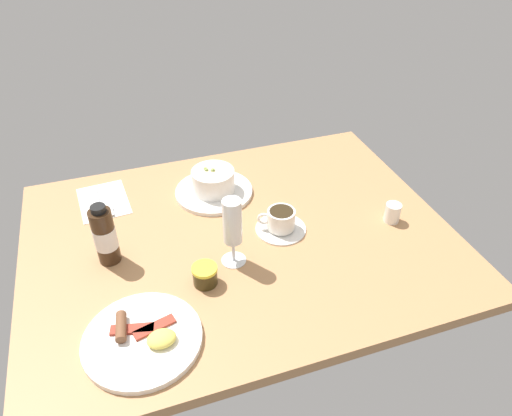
{
  "coord_description": "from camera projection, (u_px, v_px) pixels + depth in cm",
  "views": [
    {
      "loc": [
        26.49,
        91.58,
        81.21
      ],
      "look_at": [
        -4.53,
        -0.01,
        7.86
      ],
      "focal_mm": 33.33,
      "sensor_mm": 36.0,
      "label": 1
    }
  ],
  "objects": [
    {
      "name": "ground_plane",
      "position": [
        240.0,
        239.0,
        1.26
      ],
      "size": [
        110.0,
        84.0,
        3.0
      ],
      "primitive_type": "cube",
      "color": "#B27F51"
    },
    {
      "name": "porridge_bowl",
      "position": [
        213.0,
        184.0,
        1.38
      ],
      "size": [
        22.63,
        22.63,
        8.51
      ],
      "color": "white",
      "rests_on": "ground_plane"
    },
    {
      "name": "cutlery_setting",
      "position": [
        103.0,
        201.0,
        1.37
      ],
      "size": [
        14.56,
        18.96,
        0.9
      ],
      "color": "white",
      "rests_on": "ground_plane"
    },
    {
      "name": "coffee_cup",
      "position": [
        281.0,
        222.0,
        1.25
      ],
      "size": [
        13.48,
        13.48,
        6.2
      ],
      "color": "white",
      "rests_on": "ground_plane"
    },
    {
      "name": "creamer_jug",
      "position": [
        392.0,
        213.0,
        1.28
      ],
      "size": [
        5.12,
        4.2,
        5.9
      ],
      "color": "white",
      "rests_on": "ground_plane"
    },
    {
      "name": "wine_glass",
      "position": [
        232.0,
        225.0,
        1.1
      ],
      "size": [
        6.14,
        6.14,
        18.25
      ],
      "color": "white",
      "rests_on": "ground_plane"
    },
    {
      "name": "jam_jar",
      "position": [
        205.0,
        275.0,
        1.1
      ],
      "size": [
        5.98,
        5.98,
        4.93
      ],
      "color": "#382D12",
      "rests_on": "ground_plane"
    },
    {
      "name": "sauce_bottle_brown",
      "position": [
        105.0,
        236.0,
        1.13
      ],
      "size": [
        5.46,
        5.46,
        16.47
      ],
      "color": "#382314",
      "rests_on": "ground_plane"
    },
    {
      "name": "breakfast_plate",
      "position": [
        143.0,
        339.0,
        0.97
      ],
      "size": [
        24.65,
        24.65,
        3.7
      ],
      "color": "white",
      "rests_on": "ground_plane"
    }
  ]
}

